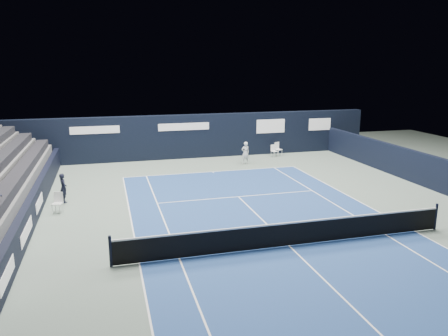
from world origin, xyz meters
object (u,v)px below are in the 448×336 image
Objects in this scene: folding_chair_back_b at (278,148)px; line_judge_chair at (58,201)px; folding_chair_back_a at (274,150)px; tennis_net at (290,233)px; tennis_player at (245,153)px.

folding_chair_back_b is 1.03× the size of line_judge_chair.
folding_chair_back_a is 16.14m from tennis_net.
folding_chair_back_a is at bearing 32.24° from tennis_player.
folding_chair_back_a is 0.07× the size of tennis_net.
folding_chair_back_b is at bearing 69.40° from tennis_net.
folding_chair_back_b is at bearing 51.27° from line_judge_chair.
folding_chair_back_b is (0.46, 0.36, 0.05)m from folding_chair_back_a.
folding_chair_back_b is 0.08× the size of tennis_net.
tennis_net is (-5.40, -15.21, 0.01)m from folding_chair_back_a.
folding_chair_back_b is 0.64× the size of tennis_player.
folding_chair_back_a is 0.58× the size of tennis_player.
tennis_net is at bearing -101.19° from tennis_player.
folding_chair_back_b reaches higher than folding_chair_back_a.
line_judge_chair is 0.62× the size of tennis_player.
tennis_net is (-5.85, -15.57, -0.04)m from folding_chair_back_b.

